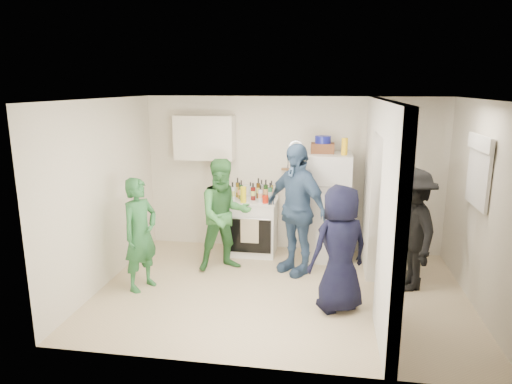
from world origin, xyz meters
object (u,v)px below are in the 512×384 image
person_green_center (225,215)px  person_green_left (140,234)px  person_nook (412,230)px  wicker_basket (323,148)px  fridge (327,207)px  person_denim (296,209)px  yellow_cup_stack_top (345,147)px  person_navy (340,249)px  blue_bowl (323,140)px  stove (253,226)px

person_green_center → person_green_left: bearing=-167.1°
person_green_left → person_nook: size_ratio=0.93×
wicker_basket → person_green_left: size_ratio=0.23×
fridge → person_denim: (-0.45, -0.63, 0.11)m
wicker_basket → person_nook: wicker_basket is taller
wicker_basket → yellow_cup_stack_top: bearing=-25.1°
fridge → yellow_cup_stack_top: (0.22, -0.10, 0.96)m
yellow_cup_stack_top → person_green_left: 3.16m
person_green_center → person_navy: 1.93m
blue_bowl → person_green_center: size_ratio=0.15×
person_green_left → stove: bearing=-15.5°
yellow_cup_stack_top → fridge: bearing=155.6°
fridge → person_green_center: fridge is taller
person_green_left → person_navy: size_ratio=0.98×
person_green_left → fridge: bearing=-34.3°
fridge → person_navy: (0.16, -1.70, -0.06)m
stove → fridge: bearing=-1.5°
stove → yellow_cup_stack_top: yellow_cup_stack_top is taller
fridge → person_denim: 0.78m
fridge → blue_bowl: 1.04m
blue_bowl → person_denim: (-0.35, -0.68, -0.92)m
stove → person_green_left: person_green_left is taller
person_denim → fridge: bearing=94.8°
person_green_left → person_navy: person_navy is taller
person_green_left → person_green_center: (0.95, 0.82, 0.07)m
person_green_center → wicker_basket: bearing=-0.1°
person_green_center → fridge: bearing=-3.3°
blue_bowl → yellow_cup_stack_top: 0.36m
fridge → yellow_cup_stack_top: 0.99m
fridge → wicker_basket: 0.91m
stove → fridge: (1.16, -0.03, 0.38)m
fridge → blue_bowl: blue_bowl is taller
stove → person_navy: bearing=-52.7°
stove → person_green_center: size_ratio=0.54×
fridge → wicker_basket: (-0.10, 0.05, 0.91)m
fridge → yellow_cup_stack_top: yellow_cup_stack_top is taller
wicker_basket → person_green_left: 2.96m
person_green_left → person_denim: size_ratio=0.80×
blue_bowl → person_green_left: bearing=-146.2°
fridge → person_green_left: size_ratio=1.10×
wicker_basket → person_denim: bearing=-117.1°
blue_bowl → yellow_cup_stack_top: (0.32, -0.15, -0.08)m
wicker_basket → stove: bearing=-178.9°
fridge → person_nook: fridge is taller
blue_bowl → person_nook: size_ratio=0.15×
stove → yellow_cup_stack_top: 1.93m
wicker_basket → person_green_center: size_ratio=0.21×
stove → fridge: fridge is taller
yellow_cup_stack_top → person_nook: size_ratio=0.15×
wicker_basket → blue_bowl: 0.13m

